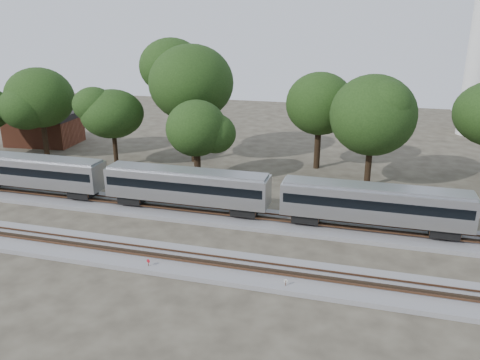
# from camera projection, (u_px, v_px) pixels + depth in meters

# --- Properties ---
(ground) EXTENTS (160.00, 160.00, 0.00)m
(ground) POSITION_uv_depth(u_px,v_px,m) (171.00, 239.00, 42.89)
(ground) COLOR #383328
(ground) RESTS_ON ground
(track_far) EXTENTS (160.00, 5.00, 0.73)m
(track_far) POSITION_uv_depth(u_px,v_px,m) (195.00, 213.00, 48.30)
(track_far) COLOR slate
(track_far) RESTS_ON ground
(track_near) EXTENTS (160.00, 5.00, 0.73)m
(track_near) POSITION_uv_depth(u_px,v_px,m) (152.00, 257.00, 39.17)
(track_near) COLOR slate
(track_near) RESTS_ON ground
(train) EXTENTS (125.81, 3.06, 4.51)m
(train) POSITION_uv_depth(u_px,v_px,m) (376.00, 203.00, 42.83)
(train) COLOR #A9ABB0
(train) RESTS_ON ground
(switch_stand_red) EXTENTS (0.31, 0.13, 1.00)m
(switch_stand_red) POSITION_uv_depth(u_px,v_px,m) (148.00, 263.00, 37.22)
(switch_stand_red) COLOR #512D19
(switch_stand_red) RESTS_ON ground
(switch_stand_white) EXTENTS (0.29, 0.11, 0.92)m
(switch_stand_white) POSITION_uv_depth(u_px,v_px,m) (286.00, 283.00, 34.47)
(switch_stand_white) COLOR #512D19
(switch_stand_white) RESTS_ON ground
(switch_lever) EXTENTS (0.57, 0.45, 0.30)m
(switch_lever) POSITION_uv_depth(u_px,v_px,m) (229.00, 277.00, 36.15)
(switch_lever) COLOR #512D19
(switch_lever) RESTS_ON ground
(brick_building) EXTENTS (11.27, 8.47, 5.09)m
(brick_building) POSITION_uv_depth(u_px,v_px,m) (44.00, 128.00, 75.99)
(brick_building) COLOR brown
(brick_building) RESTS_ON ground
(tree_1) EXTENTS (8.92, 8.92, 12.57)m
(tree_1) POSITION_uv_depth(u_px,v_px,m) (40.00, 98.00, 66.09)
(tree_1) COLOR black
(tree_1) RESTS_ON ground
(tree_2) EXTENTS (7.36, 7.36, 10.38)m
(tree_2) POSITION_uv_depth(u_px,v_px,m) (112.00, 114.00, 62.63)
(tree_2) COLOR black
(tree_2) RESTS_ON ground
(tree_3) EXTENTS (11.27, 11.27, 15.88)m
(tree_3) POSITION_uv_depth(u_px,v_px,m) (192.00, 83.00, 63.44)
(tree_3) COLOR black
(tree_3) RESTS_ON ground
(tree_4) EXTENTS (6.93, 6.93, 9.77)m
(tree_4) POSITION_uv_depth(u_px,v_px,m) (196.00, 128.00, 56.10)
(tree_4) COLOR black
(tree_4) RESTS_ON ground
(tree_5) EXTENTS (8.92, 8.92, 12.57)m
(tree_5) POSITION_uv_depth(u_px,v_px,m) (320.00, 104.00, 61.12)
(tree_5) COLOR black
(tree_5) RESTS_ON ground
(tree_6) EXTENTS (8.82, 8.82, 12.43)m
(tree_6) POSITION_uv_depth(u_px,v_px,m) (373.00, 115.00, 54.09)
(tree_6) COLOR black
(tree_6) RESTS_ON ground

